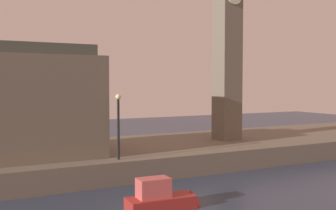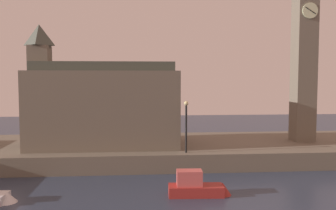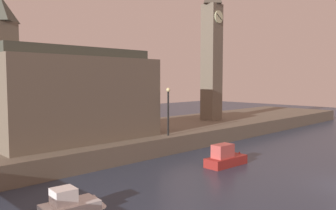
{
  "view_description": "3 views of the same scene",
  "coord_description": "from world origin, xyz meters",
  "px_view_note": "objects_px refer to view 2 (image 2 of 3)",
  "views": [
    {
      "loc": [
        -10.53,
        -9.77,
        6.37
      ],
      "look_at": [
        3.19,
        15.93,
        4.86
      ],
      "focal_mm": 44.35,
      "sensor_mm": 36.0,
      "label": 1
    },
    {
      "loc": [
        -4.82,
        -14.26,
        7.51
      ],
      "look_at": [
        -2.42,
        14.49,
        5.43
      ],
      "focal_mm": 39.23,
      "sensor_mm": 36.0,
      "label": 2
    },
    {
      "loc": [
        -21.99,
        -6.48,
        6.45
      ],
      "look_at": [
        0.89,
        16.85,
        4.0
      ],
      "focal_mm": 36.88,
      "sensor_mm": 36.0,
      "label": 3
    }
  ],
  "objects_px": {
    "clock_tower": "(304,46)",
    "boat_dinghy_red": "(200,187)",
    "parliament_hall": "(101,105)",
    "streetlamp": "(186,121)"
  },
  "relations": [
    {
      "from": "clock_tower",
      "to": "boat_dinghy_red",
      "type": "xyz_separation_m",
      "value": [
        -11.85,
        -11.05,
        -10.04
      ]
    },
    {
      "from": "parliament_hall",
      "to": "streetlamp",
      "type": "bearing_deg",
      "value": -28.32
    },
    {
      "from": "parliament_hall",
      "to": "clock_tower",
      "type": "bearing_deg",
      "value": 2.46
    },
    {
      "from": "streetlamp",
      "to": "boat_dinghy_red",
      "type": "xyz_separation_m",
      "value": [
        0.06,
        -6.39,
        -3.55
      ]
    },
    {
      "from": "clock_tower",
      "to": "streetlamp",
      "type": "xyz_separation_m",
      "value": [
        -11.91,
        -4.67,
        -6.5
      ]
    },
    {
      "from": "clock_tower",
      "to": "streetlamp",
      "type": "relative_size",
      "value": 4.18
    },
    {
      "from": "streetlamp",
      "to": "clock_tower",
      "type": "bearing_deg",
      "value": 21.39
    },
    {
      "from": "boat_dinghy_red",
      "to": "clock_tower",
      "type": "bearing_deg",
      "value": 43.01
    },
    {
      "from": "parliament_hall",
      "to": "streetlamp",
      "type": "distance_m",
      "value": 8.18
    },
    {
      "from": "streetlamp",
      "to": "boat_dinghy_red",
      "type": "bearing_deg",
      "value": -89.43
    }
  ]
}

